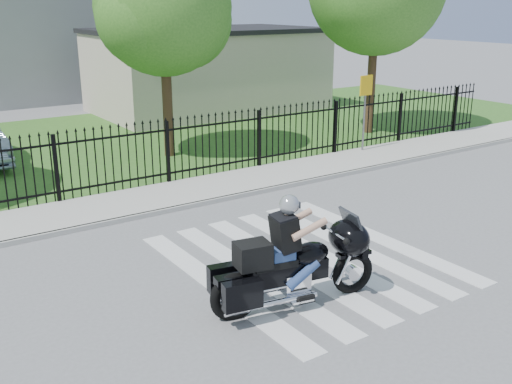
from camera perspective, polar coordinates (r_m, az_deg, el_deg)
ground at (r=11.85m, az=4.74°, el=-6.43°), size 120.00×120.00×0.00m
crosswalk at (r=11.85m, az=4.74°, el=-6.41°), size 5.00×5.50×0.01m
sidewalk at (r=15.77m, az=-6.67°, el=-0.05°), size 40.00×2.00×0.12m
curb at (r=14.93m, az=-4.88°, el=-1.02°), size 40.00×0.12×0.12m
grass_strip at (r=22.04m, az=-15.19°, el=4.42°), size 40.00×12.00×0.02m
iron_fence at (r=16.41m, az=-8.40°, el=3.63°), size 26.00×0.04×1.80m
tree_mid at (r=19.28m, az=-8.84°, el=16.99°), size 4.20×4.20×6.78m
building_low at (r=28.21m, az=-4.58°, el=11.35°), size 10.00×6.00×3.50m
building_low_roof at (r=28.07m, az=-4.67°, el=15.10°), size 10.20×6.20×0.20m
motorcycle_rider at (r=9.81m, az=3.40°, el=-6.55°), size 2.98×1.31×1.99m
traffic_sign at (r=19.94m, az=10.38°, el=8.87°), size 0.54×0.09×2.46m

